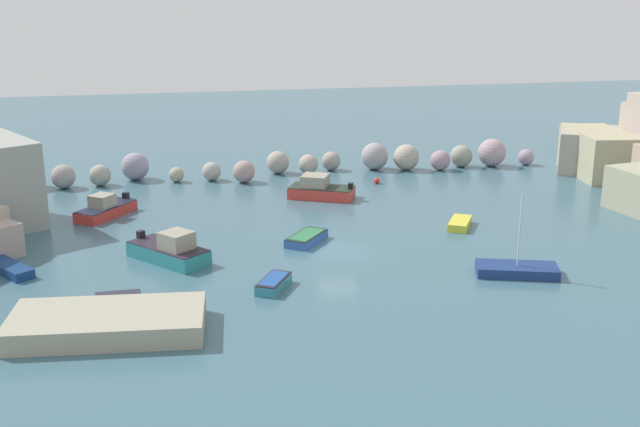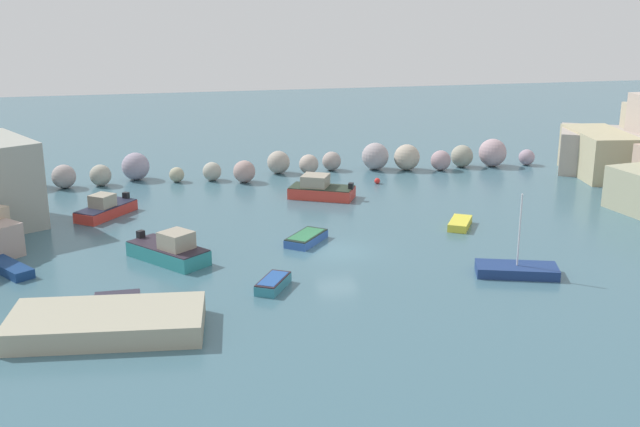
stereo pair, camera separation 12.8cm
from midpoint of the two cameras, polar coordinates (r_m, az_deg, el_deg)
The scene contains 13 objects.
cove_water at distance 49.14m, azimuth 1.34°, elevation -2.79°, with size 160.00×160.00×0.00m, color #3D6372.
rock_breakwater at distance 68.74m, azimuth -2.52°, elevation 3.73°, with size 46.85×5.02×2.74m.
stone_dock at distance 39.06m, azimuth -15.32°, elevation -7.75°, with size 9.23×4.48×1.08m, color #A19D87.
channel_buoy at distance 66.07m, azimuth 4.29°, elevation 2.41°, with size 0.49×0.49×0.49m, color red.
moored_boat_0 at distance 46.51m, azimuth 14.35°, elevation -4.03°, with size 5.03×3.33×4.87m.
moored_boat_1 at distance 54.78m, azimuth 10.33°, elevation -0.73°, with size 2.59×3.15×0.53m.
moored_boat_2 at distance 61.35m, azimuth 0.08°, elevation 1.79°, with size 5.54×4.34×1.84m.
moored_boat_3 at distance 58.47m, azimuth -15.44°, elevation 0.35°, with size 4.44×5.05×1.71m.
moored_boat_4 at distance 49.01m, azimuth -21.88°, elevation -3.72°, with size 3.36×4.08×0.56m.
moored_boat_5 at distance 50.66m, azimuth -0.95°, elevation -1.82°, with size 3.32×3.64×0.59m.
moored_boat_6 at distance 48.05m, azimuth -10.93°, elevation -2.67°, with size 5.10×5.56×1.99m.
moored_boat_7 at distance 43.12m, azimuth -3.39°, elevation -5.14°, with size 2.40×2.98×0.63m.
moored_boat_8 at distance 42.55m, azimuth -14.61°, elevation -6.07°, with size 2.39×1.11×0.52m.
Camera 2 is at (-10.70, -45.18, 16.10)m, focal length 43.49 mm.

